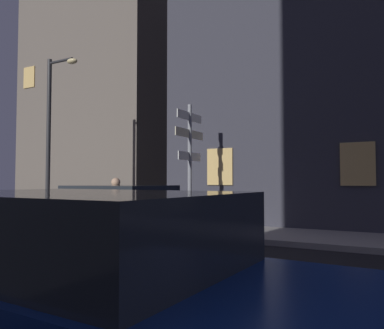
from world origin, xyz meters
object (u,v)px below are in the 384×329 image
object	(u,v)px
street_lamp	(52,124)
car_near_right	(82,283)
signpost	(190,155)
car_side_parked	(113,216)
cyclist	(117,213)

from	to	relation	value
street_lamp	car_near_right	distance (m)	12.39
signpost	street_lamp	world-z (taller)	street_lamp
signpost	car_side_parked	xyz separation A→B (m)	(-0.21, -3.07, -1.52)
signpost	cyclist	bearing A→B (deg)	-106.38
car_side_parked	cyclist	size ratio (longest dim) A/B	2.35
street_lamp	car_side_parked	size ratio (longest dim) A/B	1.40
signpost	street_lamp	distance (m)	6.13
signpost	car_side_parked	bearing A→B (deg)	-93.84
street_lamp	signpost	bearing A→B (deg)	-1.97
street_lamp	car_side_parked	xyz separation A→B (m)	(5.76, -3.28, -2.89)
car_near_right	cyclist	size ratio (longest dim) A/B	2.50
car_near_right	cyclist	bearing A→B (deg)	127.73
car_near_right	cyclist	world-z (taller)	cyclist
cyclist	car_side_parked	bearing A→B (deg)	-55.67
car_side_parked	car_near_right	world-z (taller)	car_near_right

